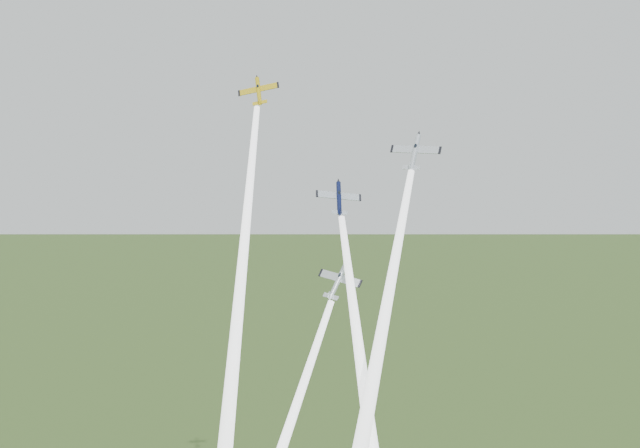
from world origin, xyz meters
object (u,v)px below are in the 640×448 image
(plane_yellow, at_px, (259,91))
(plane_navy, at_px, (339,198))
(plane_silver_right, at_px, (415,152))
(plane_silver_low, at_px, (338,281))

(plane_yellow, distance_m, plane_navy, 23.05)
(plane_yellow, relative_size, plane_silver_right, 0.90)
(plane_silver_low, bearing_deg, plane_silver_right, 43.77)
(plane_yellow, relative_size, plane_silver_low, 0.94)
(plane_silver_right, bearing_deg, plane_navy, -174.63)
(plane_silver_right, distance_m, plane_silver_low, 21.24)
(plane_yellow, height_order, plane_navy, plane_yellow)
(plane_navy, bearing_deg, plane_silver_right, -27.09)
(plane_yellow, height_order, plane_silver_low, plane_yellow)
(plane_yellow, distance_m, plane_silver_low, 34.05)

